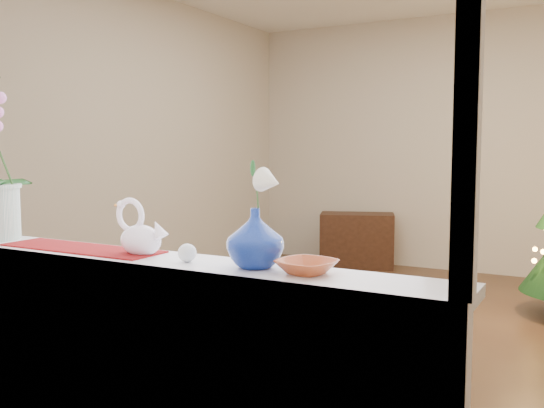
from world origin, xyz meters
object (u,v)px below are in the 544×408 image
(paperweight, at_px, (187,253))
(amber_dish, at_px, (307,268))
(swan, at_px, (141,228))
(blue_vase, at_px, (255,234))
(side_table, at_px, (357,240))

(paperweight, height_order, amber_dish, paperweight)
(swan, distance_m, blue_vase, 0.48)
(amber_dish, height_order, side_table, amber_dish)
(side_table, bearing_deg, amber_dish, -91.23)
(swan, xyz_separation_m, amber_dish, (0.67, -0.01, -0.08))
(swan, relative_size, blue_vase, 1.03)
(paperweight, height_order, side_table, paperweight)
(swan, bearing_deg, blue_vase, 13.02)
(swan, height_order, side_table, swan)
(paperweight, distance_m, amber_dish, 0.44)
(paperweight, distance_m, side_table, 4.75)
(blue_vase, xyz_separation_m, amber_dish, (0.19, -0.01, -0.09))
(swan, relative_size, paperweight, 3.62)
(blue_vase, xyz_separation_m, side_table, (-1.37, 4.55, -0.74))
(amber_dish, bearing_deg, swan, 179.43)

